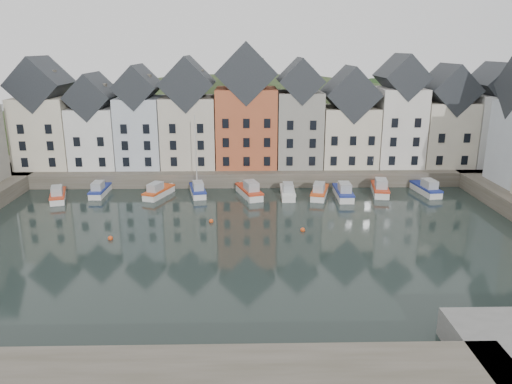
{
  "coord_description": "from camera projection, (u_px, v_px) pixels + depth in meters",
  "views": [
    {
      "loc": [
        -0.11,
        -45.0,
        19.05
      ],
      "look_at": [
        1.01,
        6.0,
        4.12
      ],
      "focal_mm": 35.0,
      "sensor_mm": 36.0,
      "label": 1
    }
  ],
  "objects": [
    {
      "name": "ground",
      "position": [
        247.0,
        250.0,
        48.53
      ],
      "size": [
        260.0,
        260.0,
        0.0
      ],
      "primitive_type": "plane",
      "color": "black",
      "rests_on": "ground"
    },
    {
      "name": "far_quay",
      "position": [
        246.0,
        168.0,
        77.04
      ],
      "size": [
        90.0,
        16.0,
        2.0
      ],
      "primitive_type": "cube",
      "color": "#4B4639",
      "rests_on": "ground"
    },
    {
      "name": "hillside",
      "position": [
        246.0,
        225.0,
        107.31
      ],
      "size": [
        153.6,
        70.4,
        64.0
      ],
      "color": "#23381C",
      "rests_on": "ground"
    },
    {
      "name": "far_terrace",
      "position": [
        268.0,
        119.0,
        72.97
      ],
      "size": [
        72.37,
        8.16,
        17.78
      ],
      "color": "beige",
      "rests_on": "far_quay"
    },
    {
      "name": "mooring_buoys",
      "position": [
        210.0,
        229.0,
        53.52
      ],
      "size": [
        20.5,
        5.5,
        0.5
      ],
      "color": "#D24818",
      "rests_on": "ground"
    },
    {
      "name": "boat_a",
      "position": [
        58.0,
        195.0,
        64.01
      ],
      "size": [
        3.37,
        5.99,
        2.2
      ],
      "rotation": [
        0.0,
        0.0,
        0.3
      ],
      "color": "silver",
      "rests_on": "ground"
    },
    {
      "name": "boat_b",
      "position": [
        100.0,
        190.0,
        66.36
      ],
      "size": [
        1.76,
        5.59,
        2.14
      ],
      "rotation": [
        0.0,
        0.0,
        -0.0
      ],
      "color": "silver",
      "rests_on": "ground"
    },
    {
      "name": "boat_c",
      "position": [
        158.0,
        192.0,
        65.63
      ],
      "size": [
        3.69,
        5.97,
        2.2
      ],
      "rotation": [
        0.0,
        0.0,
        -0.36
      ],
      "color": "silver",
      "rests_on": "ground"
    },
    {
      "name": "boat_d",
      "position": [
        198.0,
        190.0,
        66.34
      ],
      "size": [
        2.8,
        5.83,
        10.7
      ],
      "rotation": [
        0.0,
        0.0,
        0.2
      ],
      "color": "silver",
      "rests_on": "ground"
    },
    {
      "name": "boat_e",
      "position": [
        250.0,
        191.0,
        65.62
      ],
      "size": [
        3.77,
        6.65,
        2.44
      ],
      "rotation": [
        0.0,
        0.0,
        0.3
      ],
      "color": "silver",
      "rests_on": "ground"
    },
    {
      "name": "boat_f",
      "position": [
        288.0,
        192.0,
        65.48
      ],
      "size": [
        1.9,
        5.78,
        2.2
      ],
      "rotation": [
        0.0,
        0.0,
        -0.02
      ],
      "color": "silver",
      "rests_on": "ground"
    },
    {
      "name": "boat_g",
      "position": [
        319.0,
        192.0,
        65.43
      ],
      "size": [
        3.24,
        6.13,
        2.25
      ],
      "rotation": [
        0.0,
        0.0,
        -0.26
      ],
      "color": "silver",
      "rests_on": "ground"
    },
    {
      "name": "boat_h",
      "position": [
        343.0,
        192.0,
        65.08
      ],
      "size": [
        2.07,
        6.28,
        2.4
      ],
      "rotation": [
        0.0,
        0.0,
        -0.02
      ],
      "color": "silver",
      "rests_on": "ground"
    },
    {
      "name": "boat_i",
      "position": [
        380.0,
        189.0,
        66.85
      ],
      "size": [
        2.91,
        6.51,
        2.41
      ],
      "rotation": [
        0.0,
        0.0,
        -0.16
      ],
      "color": "silver",
      "rests_on": "ground"
    },
    {
      "name": "boat_j",
      "position": [
        426.0,
        189.0,
        66.88
      ],
      "size": [
        2.65,
        6.2,
        2.3
      ],
      "rotation": [
        0.0,
        0.0,
        0.13
      ],
      "color": "silver",
      "rests_on": "ground"
    }
  ]
}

